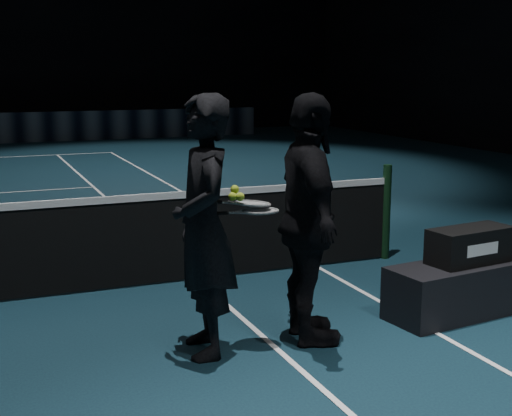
{
  "coord_description": "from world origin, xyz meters",
  "views": [
    {
      "loc": [
        1.95,
        -6.9,
        2.18
      ],
      "look_at": [
        3.99,
        -1.92,
        1.12
      ],
      "focal_mm": 50.0,
      "sensor_mm": 36.0,
      "label": 1
    }
  ],
  "objects_px": {
    "racket_lower": "(261,211)",
    "player_b": "(309,220)",
    "player_bench": "(468,287)",
    "player_a": "(204,227)",
    "racket_upper": "(253,203)",
    "tennis_balls": "(236,194)",
    "racket_bag": "(470,245)"
  },
  "relations": [
    {
      "from": "player_b",
      "to": "tennis_balls",
      "type": "distance_m",
      "value": 0.64
    },
    {
      "from": "racket_bag",
      "to": "racket_upper",
      "type": "xyz_separation_m",
      "value": [
        -2.08,
        0.03,
        0.52
      ]
    },
    {
      "from": "tennis_balls",
      "to": "player_b",
      "type": "bearing_deg",
      "value": -6.42
    },
    {
      "from": "player_bench",
      "to": "racket_lower",
      "type": "height_order",
      "value": "racket_lower"
    },
    {
      "from": "player_a",
      "to": "player_b",
      "type": "distance_m",
      "value": 0.85
    },
    {
      "from": "racket_lower",
      "to": "racket_upper",
      "type": "xyz_separation_m",
      "value": [
        -0.05,
        0.04,
        0.05
      ]
    },
    {
      "from": "player_bench",
      "to": "tennis_balls",
      "type": "bearing_deg",
      "value": 172.66
    },
    {
      "from": "racket_upper",
      "to": "player_a",
      "type": "bearing_deg",
      "value": -178.29
    },
    {
      "from": "racket_upper",
      "to": "tennis_balls",
      "type": "relative_size",
      "value": 5.67
    },
    {
      "from": "player_a",
      "to": "racket_upper",
      "type": "bearing_deg",
      "value": 95.55
    },
    {
      "from": "racket_lower",
      "to": "tennis_balls",
      "type": "xyz_separation_m",
      "value": [
        -0.19,
        0.03,
        0.14
      ]
    },
    {
      "from": "racket_bag",
      "to": "player_a",
      "type": "bearing_deg",
      "value": 172.19
    },
    {
      "from": "racket_lower",
      "to": "racket_upper",
      "type": "distance_m",
      "value": 0.08
    },
    {
      "from": "player_bench",
      "to": "racket_bag",
      "type": "height_order",
      "value": "racket_bag"
    },
    {
      "from": "player_bench",
      "to": "player_a",
      "type": "bearing_deg",
      "value": 172.19
    },
    {
      "from": "racket_lower",
      "to": "racket_bag",
      "type": "bearing_deg",
      "value": 6.37
    },
    {
      "from": "racket_lower",
      "to": "tennis_balls",
      "type": "distance_m",
      "value": 0.24
    },
    {
      "from": "player_bench",
      "to": "player_b",
      "type": "height_order",
      "value": "player_b"
    },
    {
      "from": "racket_lower",
      "to": "player_b",
      "type": "bearing_deg",
      "value": 0.0
    },
    {
      "from": "tennis_balls",
      "to": "racket_bag",
      "type": "bearing_deg",
      "value": -0.25
    },
    {
      "from": "racket_bag",
      "to": "tennis_balls",
      "type": "xyz_separation_m",
      "value": [
        -2.23,
        0.01,
        0.61
      ]
    },
    {
      "from": "player_b",
      "to": "player_a",
      "type": "bearing_deg",
      "value": 95.52
    },
    {
      "from": "player_b",
      "to": "tennis_balls",
      "type": "xyz_separation_m",
      "value": [
        -0.59,
        0.07,
        0.24
      ]
    },
    {
      "from": "player_bench",
      "to": "player_b",
      "type": "xyz_separation_m",
      "value": [
        -1.64,
        -0.06,
        0.77
      ]
    },
    {
      "from": "player_bench",
      "to": "racket_upper",
      "type": "distance_m",
      "value": 2.27
    },
    {
      "from": "player_b",
      "to": "racket_lower",
      "type": "bearing_deg",
      "value": 95.52
    },
    {
      "from": "tennis_balls",
      "to": "racket_upper",
      "type": "bearing_deg",
      "value": 7.64
    },
    {
      "from": "player_bench",
      "to": "racket_lower",
      "type": "xyz_separation_m",
      "value": [
        -2.03,
        -0.02,
        0.86
      ]
    },
    {
      "from": "racket_upper",
      "to": "tennis_balls",
      "type": "xyz_separation_m",
      "value": [
        -0.15,
        -0.02,
        0.08
      ]
    },
    {
      "from": "player_bench",
      "to": "racket_lower",
      "type": "distance_m",
      "value": 2.21
    },
    {
      "from": "racket_upper",
      "to": "racket_lower",
      "type": "bearing_deg",
      "value": -42.66
    },
    {
      "from": "player_b",
      "to": "player_bench",
      "type": "bearing_deg",
      "value": -76.56
    }
  ]
}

